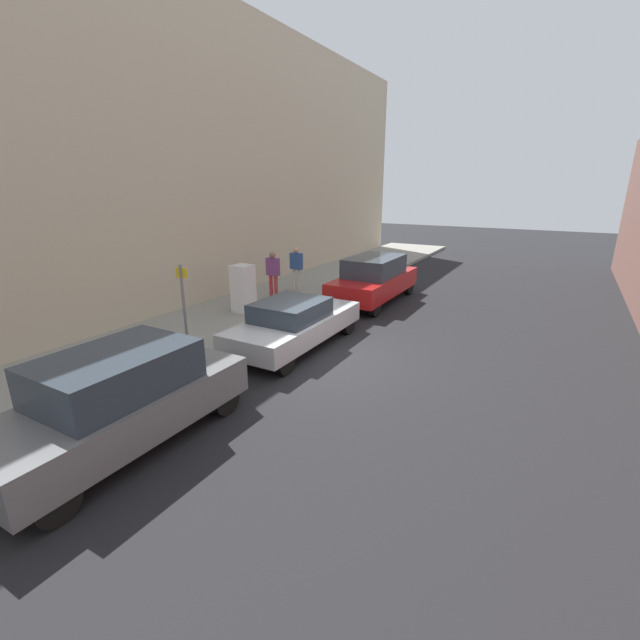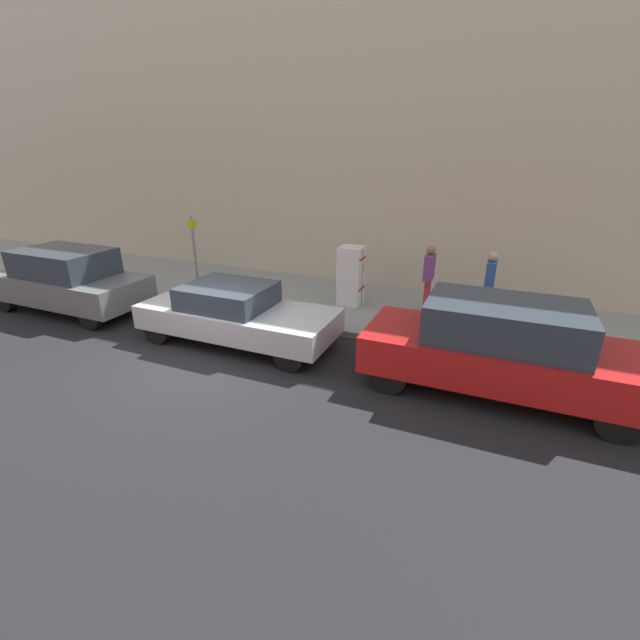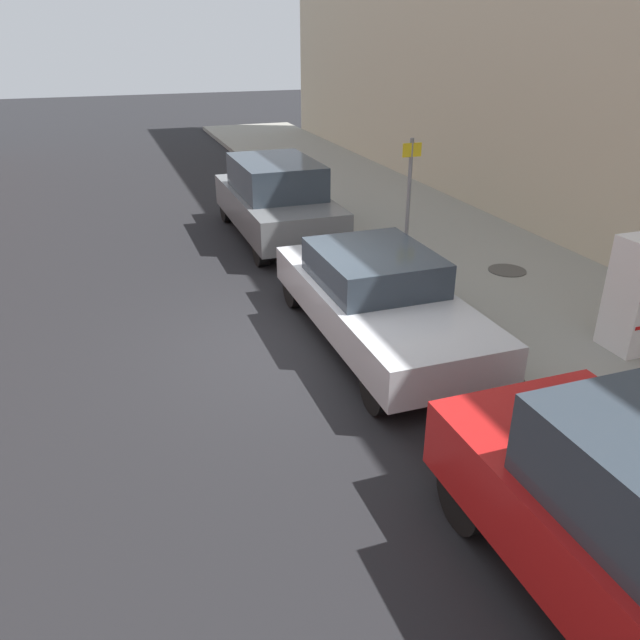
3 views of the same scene
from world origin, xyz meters
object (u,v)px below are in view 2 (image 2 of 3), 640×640
object	(u,v)px
discarded_refrigerator	(351,276)
parked_sedan_silver	(236,314)
pedestrian_walking_far	(490,281)
street_sign_post	(195,255)
parked_suv_gray	(68,280)
parked_suv_red	(500,347)
fire_hydrant	(547,340)
pedestrian_standing_near	(429,274)

from	to	relation	value
discarded_refrigerator	parked_sedan_silver	world-z (taller)	discarded_refrigerator
discarded_refrigerator	pedestrian_walking_far	distance (m)	3.57
street_sign_post	parked_sedan_silver	world-z (taller)	street_sign_post
street_sign_post	parked_suv_gray	bearing A→B (deg)	-61.86
pedestrian_walking_far	parked_sedan_silver	size ratio (longest dim) A/B	0.39
parked_suv_gray	parked_suv_red	size ratio (longest dim) A/B	0.92
fire_hydrant	pedestrian_walking_far	distance (m)	2.22
pedestrian_standing_near	parked_suv_gray	bearing A→B (deg)	120.78
street_sign_post	parked_suv_red	size ratio (longest dim) A/B	0.50
discarded_refrigerator	pedestrian_standing_near	xyz separation A→B (m)	(-0.22, 2.06, 0.23)
street_sign_post	parked_suv_red	distance (m)	8.18
street_sign_post	pedestrian_standing_near	bearing A→B (deg)	105.92
pedestrian_walking_far	parked_suv_red	size ratio (longest dim) A/B	0.37
parked_suv_gray	parked_suv_red	world-z (taller)	parked_suv_red
pedestrian_standing_near	parked_sedan_silver	distance (m)	5.07
fire_hydrant	pedestrian_walking_far	bearing A→B (deg)	-142.13
parked_sedan_silver	parked_suv_gray	bearing A→B (deg)	-90.00
fire_hydrant	pedestrian_walking_far	xyz separation A→B (m)	(-1.67, -1.30, 0.67)
discarded_refrigerator	parked_suv_gray	distance (m)	7.78
street_sign_post	fire_hydrant	distance (m)	8.95
discarded_refrigerator	pedestrian_standing_near	world-z (taller)	pedestrian_standing_near
parked_suv_gray	discarded_refrigerator	bearing A→B (deg)	113.98
discarded_refrigerator	parked_suv_gray	world-z (taller)	discarded_refrigerator
pedestrian_standing_near	parked_suv_gray	xyz separation A→B (m)	(3.39, -9.18, -0.32)
discarded_refrigerator	fire_hydrant	xyz separation A→B (m)	(1.55, 4.86, -0.44)
pedestrian_standing_near	discarded_refrigerator	bearing A→B (deg)	106.66
fire_hydrant	parked_suv_red	distance (m)	1.89
pedestrian_walking_far	parked_suv_gray	world-z (taller)	pedestrian_walking_far
pedestrian_standing_near	parked_sedan_silver	bearing A→B (deg)	142.62
pedestrian_walking_far	pedestrian_standing_near	xyz separation A→B (m)	(-0.10, -1.50, 0.00)
pedestrian_standing_near	parked_suv_red	xyz separation A→B (m)	(3.39, 1.89, -0.30)
pedestrian_walking_far	parked_suv_red	distance (m)	3.32
discarded_refrigerator	parked_suv_gray	xyz separation A→B (m)	(3.16, -7.11, -0.09)
discarded_refrigerator	parked_sedan_silver	distance (m)	3.59
pedestrian_standing_near	fire_hydrant	bearing A→B (deg)	-111.87
discarded_refrigerator	parked_suv_gray	size ratio (longest dim) A/B	0.36
street_sign_post	parked_suv_gray	distance (m)	3.55
fire_hydrant	parked_suv_red	world-z (taller)	parked_suv_red
discarded_refrigerator	street_sign_post	size ratio (longest dim) A/B	0.68
pedestrian_walking_far	parked_suv_gray	bearing A→B (deg)	89.52
discarded_refrigerator	pedestrian_walking_far	world-z (taller)	pedestrian_walking_far
parked_suv_gray	parked_sedan_silver	world-z (taller)	parked_suv_gray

